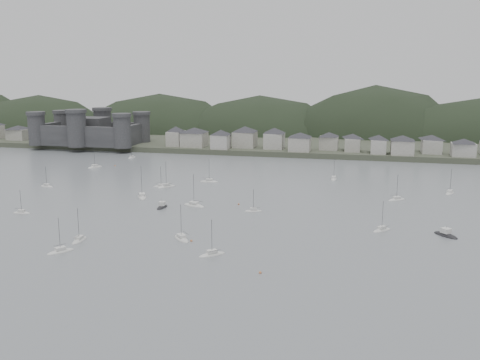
# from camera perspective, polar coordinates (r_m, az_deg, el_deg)

# --- Properties ---
(ground) EXTENTS (900.00, 900.00, 0.00)m
(ground) POSITION_cam_1_polar(r_m,az_deg,el_deg) (136.28, -7.44, -8.57)
(ground) COLOR slate
(ground) RESTS_ON ground
(far_shore_land) EXTENTS (900.00, 250.00, 3.00)m
(far_shore_land) POSITION_cam_1_polar(r_m,az_deg,el_deg) (419.44, 7.04, 5.18)
(far_shore_land) COLOR #383D2D
(far_shore_land) RESTS_ON ground
(forested_ridge) EXTENTS (851.55, 103.94, 102.57)m
(forested_ridge) POSITION_cam_1_polar(r_m,az_deg,el_deg) (395.28, 7.26, 2.93)
(forested_ridge) COLOR black
(forested_ridge) RESTS_ON ground
(castle) EXTENTS (66.00, 43.00, 20.00)m
(castle) POSITION_cam_1_polar(r_m,az_deg,el_deg) (344.26, -15.62, 5.09)
(castle) COLOR #333335
(castle) RESTS_ON far_shore_land
(waterfront_town) EXTENTS (451.48, 28.46, 12.92)m
(waterfront_town) POSITION_cam_1_polar(r_m,az_deg,el_deg) (305.14, 14.15, 3.97)
(waterfront_town) COLOR gray
(waterfront_town) RESTS_ON far_shore_land
(sailboat_lead) EXTENTS (7.34, 7.53, 10.91)m
(sailboat_lead) POSITION_cam_1_polar(r_m,az_deg,el_deg) (152.89, -6.25, -6.24)
(sailboat_lead) COLOR silver
(sailboat_lead) RESTS_ON ground
(moored_fleet) EXTENTS (244.46, 177.90, 13.04)m
(moored_fleet) POSITION_cam_1_polar(r_m,az_deg,el_deg) (187.15, 0.29, -2.87)
(moored_fleet) COLOR silver
(moored_fleet) RESTS_ON ground
(motor_launch_near) EXTENTS (7.60, 7.95, 3.93)m
(motor_launch_near) POSITION_cam_1_polar(r_m,az_deg,el_deg) (166.11, 21.03, -5.47)
(motor_launch_near) COLOR black
(motor_launch_near) RESTS_ON ground
(motor_launch_far) EXTENTS (2.84, 7.13, 3.70)m
(motor_launch_far) POSITION_cam_1_polar(r_m,az_deg,el_deg) (188.70, -8.28, -2.83)
(motor_launch_far) COLOR black
(motor_launch_far) RESTS_ON ground
(mooring_buoys) EXTENTS (100.48, 127.31, 0.70)m
(mooring_buoys) POSITION_cam_1_polar(r_m,az_deg,el_deg) (185.70, -9.05, -3.14)
(mooring_buoys) COLOR #C06F40
(mooring_buoys) RESTS_ON ground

